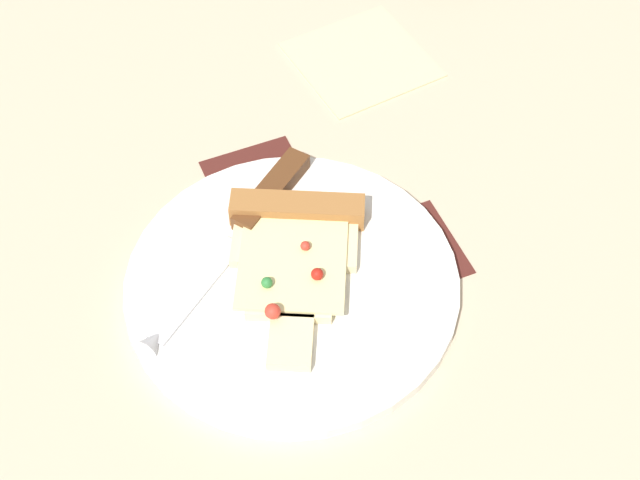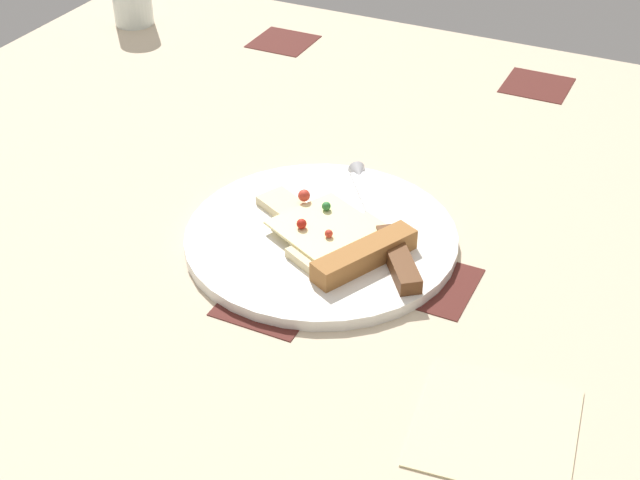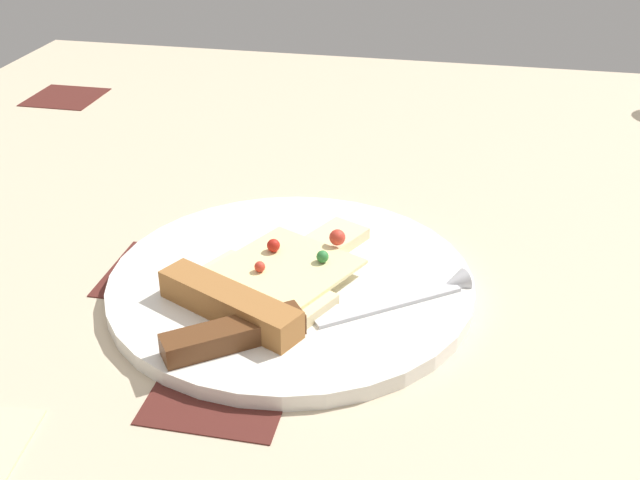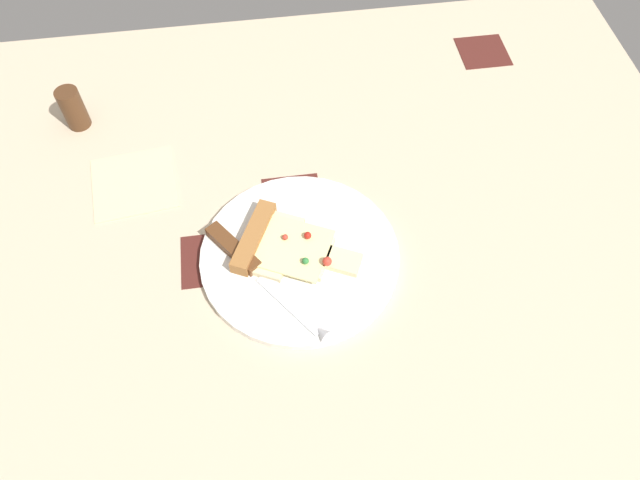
{
  "view_description": "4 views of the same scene",
  "coord_description": "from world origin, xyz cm",
  "px_view_note": "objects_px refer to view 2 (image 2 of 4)",
  "views": [
    {
      "loc": [
        36.45,
        -13.59,
        68.08
      ],
      "look_at": [
        -10.17,
        6.07,
        2.25
      ],
      "focal_mm": 53.44,
      "sensor_mm": 36.0,
      "label": 1
    },
    {
      "loc": [
        -41.43,
        72.95,
        55.55
      ],
      "look_at": [
        -9.5,
        6.37,
        3.4
      ],
      "focal_mm": 50.67,
      "sensor_mm": 36.0,
      "label": 2
    },
    {
      "loc": [
        -58.65,
        -10.47,
        33.78
      ],
      "look_at": [
        -5.17,
        0.62,
        3.36
      ],
      "focal_mm": 43.73,
      "sensor_mm": 36.0,
      "label": 3
    },
    {
      "loc": [
        -11.42,
        -43.56,
        74.31
      ],
      "look_at": [
        -4.75,
        2.72,
        3.75
      ],
      "focal_mm": 33.61,
      "sensor_mm": 36.0,
      "label": 4
    }
  ],
  "objects_px": {
    "plate": "(321,238)",
    "pizza_slice": "(337,238)",
    "napkin": "(496,427)",
    "knife": "(387,235)"
  },
  "relations": [
    {
      "from": "plate",
      "to": "pizza_slice",
      "type": "bearing_deg",
      "value": 154.1
    },
    {
      "from": "plate",
      "to": "napkin",
      "type": "bearing_deg",
      "value": 144.1
    },
    {
      "from": "plate",
      "to": "napkin",
      "type": "xyz_separation_m",
      "value": [
        -0.24,
        0.18,
        -0.0
      ]
    },
    {
      "from": "pizza_slice",
      "to": "napkin",
      "type": "distance_m",
      "value": 0.28
    },
    {
      "from": "pizza_slice",
      "to": "napkin",
      "type": "height_order",
      "value": "pizza_slice"
    },
    {
      "from": "plate",
      "to": "knife",
      "type": "height_order",
      "value": "knife"
    },
    {
      "from": "plate",
      "to": "pizza_slice",
      "type": "height_order",
      "value": "pizza_slice"
    },
    {
      "from": "knife",
      "to": "napkin",
      "type": "bearing_deg",
      "value": -84.26
    },
    {
      "from": "pizza_slice",
      "to": "knife",
      "type": "distance_m",
      "value": 0.05
    },
    {
      "from": "plate",
      "to": "napkin",
      "type": "relative_size",
      "value": 2.22
    }
  ]
}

